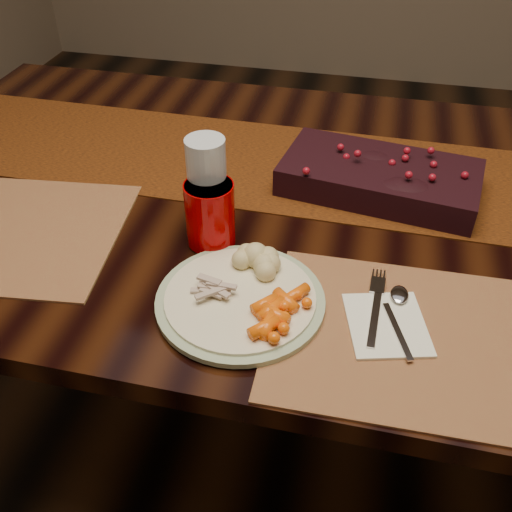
% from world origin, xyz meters
% --- Properties ---
extents(floor, '(5.00, 5.00, 0.00)m').
position_xyz_m(floor, '(0.00, 0.00, 0.00)').
color(floor, black).
rests_on(floor, ground).
extents(dining_table, '(1.80, 1.00, 0.75)m').
position_xyz_m(dining_table, '(0.00, 0.00, 0.38)').
color(dining_table, black).
rests_on(dining_table, floor).
extents(table_runner, '(1.72, 0.37, 0.00)m').
position_xyz_m(table_runner, '(-0.05, 0.10, 0.75)').
color(table_runner, '#543614').
rests_on(table_runner, dining_table).
extents(centerpiece, '(0.39, 0.24, 0.07)m').
position_xyz_m(centerpiece, '(0.14, 0.05, 0.79)').
color(centerpiece, black).
rests_on(centerpiece, table_runner).
extents(placemat_main, '(0.44, 0.32, 0.00)m').
position_xyz_m(placemat_main, '(0.22, -0.33, 0.75)').
color(placemat_main, brown).
rests_on(placemat_main, dining_table).
extents(dinner_plate, '(0.30, 0.30, 0.01)m').
position_xyz_m(dinner_plate, '(-0.05, -0.32, 0.76)').
color(dinner_plate, '#F1E8C0').
rests_on(dinner_plate, placemat_main).
extents(baby_carrots, '(0.14, 0.13, 0.02)m').
position_xyz_m(baby_carrots, '(-0.02, -0.35, 0.78)').
color(baby_carrots, '#FF610A').
rests_on(baby_carrots, dinner_plate).
extents(mashed_potatoes, '(0.10, 0.09, 0.05)m').
position_xyz_m(mashed_potatoes, '(-0.04, -0.26, 0.79)').
color(mashed_potatoes, beige).
rests_on(mashed_potatoes, dinner_plate).
extents(turkey_shreds, '(0.08, 0.07, 0.02)m').
position_xyz_m(turkey_shreds, '(-0.09, -0.33, 0.78)').
color(turkey_shreds, beige).
rests_on(turkey_shreds, dinner_plate).
extents(napkin, '(0.14, 0.15, 0.00)m').
position_xyz_m(napkin, '(0.17, -0.32, 0.76)').
color(napkin, white).
rests_on(napkin, placemat_main).
extents(fork, '(0.03, 0.15, 0.00)m').
position_xyz_m(fork, '(0.15, -0.30, 0.76)').
color(fork, silver).
rests_on(fork, napkin).
extents(spoon, '(0.08, 0.14, 0.00)m').
position_xyz_m(spoon, '(0.19, -0.31, 0.76)').
color(spoon, silver).
rests_on(spoon, napkin).
extents(red_cup, '(0.09, 0.09, 0.11)m').
position_xyz_m(red_cup, '(-0.14, -0.18, 0.81)').
color(red_cup, '#AA0001').
rests_on(red_cup, placemat_main).
extents(wine_glass, '(0.08, 0.08, 0.18)m').
position_xyz_m(wine_glass, '(-0.15, -0.16, 0.84)').
color(wine_glass, silver).
rests_on(wine_glass, dining_table).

